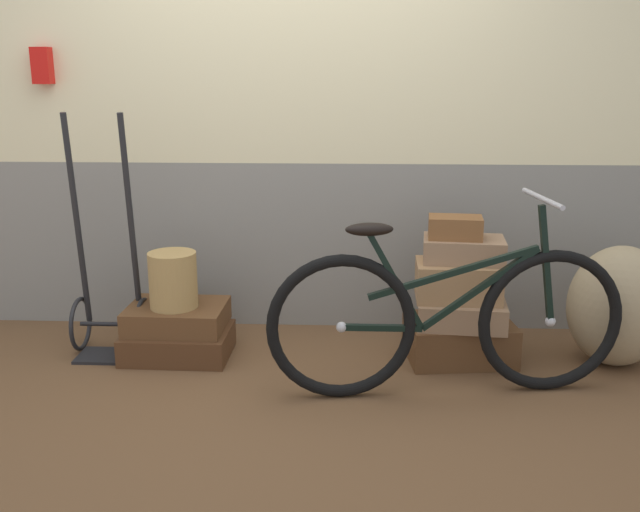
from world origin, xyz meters
name	(u,v)px	position (x,y,z in m)	size (l,w,h in m)	color
ground	(279,381)	(0.00, 0.00, -0.03)	(8.82, 5.20, 0.06)	brown
station_building	(292,73)	(0.01, 0.85, 1.49)	(6.82, 0.74, 2.96)	gray
suitcase_0	(178,343)	(-0.57, 0.24, 0.07)	(0.56, 0.40, 0.15)	#4C2D19
suitcase_1	(177,317)	(-0.58, 0.27, 0.21)	(0.52, 0.40, 0.13)	brown
suitcase_2	(459,340)	(0.95, 0.27, 0.11)	(0.55, 0.40, 0.21)	brown
suitcase_3	(461,312)	(0.94, 0.22, 0.28)	(0.45, 0.34, 0.13)	#937051
suitcase_4	(458,281)	(0.92, 0.24, 0.44)	(0.43, 0.28, 0.20)	#9E754C
suitcase_5	(464,250)	(0.95, 0.28, 0.60)	(0.41, 0.27, 0.12)	#937051
suitcase_6	(455,227)	(0.90, 0.27, 0.72)	(0.27, 0.17, 0.11)	brown
wicker_basket	(173,280)	(-0.58, 0.25, 0.43)	(0.26, 0.26, 0.30)	#A8844C
luggage_trolley	(109,299)	(-0.95, 0.29, 0.30)	(0.37, 0.37, 1.30)	black
burlap_sack	(619,306)	(1.76, 0.24, 0.32)	(0.53, 0.45, 0.64)	#9E8966
bicycle	(446,320)	(0.81, -0.16, 0.37)	(1.69, 0.46, 0.96)	black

